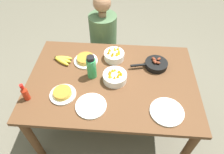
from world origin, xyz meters
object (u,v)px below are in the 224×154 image
Objects in this scene: banana_bunch at (62,60)px; frittata_plate_center at (86,60)px; person_figure at (104,49)px; skillet at (156,64)px; fruit_bowl_mango at (115,77)px; hot_sauce_bottle at (25,93)px; frittata_plate_side at (63,93)px; empty_plate_far_left at (167,112)px; empty_plate_near_front at (91,106)px; water_bottle at (91,67)px; fruit_bowl_citrus at (114,55)px.

frittata_plate_center reaches higher than banana_bunch.
skillet is at bearing -43.71° from person_figure.
hot_sauce_bottle is (-0.69, -0.25, 0.03)m from fruit_bowl_mango.
hot_sauce_bottle reaches higher than skillet.
frittata_plate_side reaches higher than empty_plate_far_left.
empty_plate_near_front is 0.93× the size of empty_plate_far_left.
frittata_plate_center is at bearing 143.89° from empty_plate_far_left.
empty_plate_near_front is 0.34m from water_bottle.
empty_plate_near_front is at bearing 179.03° from empty_plate_far_left.
fruit_bowl_citrus is 0.85m from hot_sauce_bottle.
water_bottle reaches higher than frittata_plate_center.
skillet is 1.60× the size of frittata_plate_side.
banana_bunch is at bearing 151.56° from water_bottle.
frittata_plate_center is 0.93× the size of empty_plate_near_front.
frittata_plate_side is 0.95× the size of water_bottle.
fruit_bowl_citrus is at bearing 8.74° from banana_bunch.
hot_sauce_bottle is (-0.28, -0.05, 0.05)m from frittata_plate_side.
frittata_plate_center reaches higher than frittata_plate_side.
banana_bunch is at bearing 68.86° from hot_sauce_bottle.
banana_bunch is 0.96× the size of fruit_bowl_citrus.
hot_sauce_bottle is (-0.66, -0.53, 0.03)m from fruit_bowl_citrus.
person_figure is (0.23, 0.91, -0.27)m from frittata_plate_side.
frittata_plate_side is 1.26× the size of hot_sauce_bottle.
skillet is 1.66× the size of fruit_bowl_mango.
frittata_plate_center reaches higher than empty_plate_near_front.
frittata_plate_center is at bearing 143.33° from fruit_bowl_mango.
hot_sauce_bottle reaches higher than fruit_bowl_mango.
skillet is 1.53× the size of frittata_plate_center.
hot_sauce_bottle is 1.13m from person_figure.
fruit_bowl_citrus is (0.39, 0.47, 0.02)m from frittata_plate_side.
skillet reaches higher than banana_bunch.
skillet reaches higher than empty_plate_near_front.
hot_sauce_bottle is at bearing -117.88° from person_figure.
fruit_bowl_mango reaches higher than banana_bunch.
water_bottle reaches higher than empty_plate_near_front.
banana_bunch is at bearing 125.05° from empty_plate_near_front.
water_bottle is 1.34× the size of hot_sauce_bottle.
person_figure reaches higher than water_bottle.
water_bottle is at bearing -92.13° from person_figure.
skillet is 0.87m from frittata_plate_side.
fruit_bowl_citrus is at bearing 38.58° from hot_sauce_bottle.
banana_bunch is 0.55m from fruit_bowl_mango.
person_figure is (-0.15, 0.43, -0.29)m from fruit_bowl_citrus.
frittata_plate_center reaches higher than empty_plate_far_left.
fruit_bowl_mango is at bearing 59.97° from empty_plate_near_front.
fruit_bowl_mango is at bearing -84.90° from fruit_bowl_citrus.
person_figure is at bearing 62.12° from hot_sauce_bottle.
water_bottle reaches higher than banana_bunch.
fruit_bowl_mango is (0.29, -0.22, 0.02)m from frittata_plate_center.
skillet is at bearing 15.89° from water_bottle.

